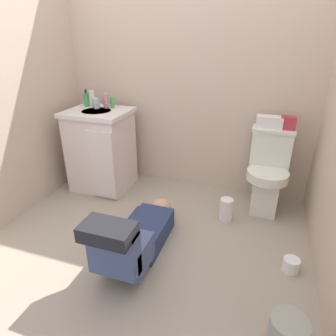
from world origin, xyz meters
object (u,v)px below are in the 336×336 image
(bottle_white, at_px, (92,99))
(bottle_pink, at_px, (106,101))
(toilet, at_px, (268,172))
(paper_towel_roll, at_px, (226,210))
(vanity_cabinet, at_px, (101,149))
(faucet, at_px, (104,102))
(tissue_box, at_px, (270,122))
(person_plumber, at_px, (136,236))
(bottle_green, at_px, (112,102))
(toilet_paper_roll, at_px, (291,265))
(toiletry_bag, at_px, (288,123))
(soap_dispenser, at_px, (86,99))
(bottle_clear, at_px, (96,103))

(bottle_white, bearing_deg, bottle_pink, 5.89)
(toilet, relative_size, paper_towel_roll, 3.63)
(vanity_cabinet, bearing_deg, paper_towel_roll, -9.52)
(faucet, height_order, tissue_box, faucet)
(person_plumber, relative_size, bottle_white, 6.52)
(bottle_green, bearing_deg, person_plumber, -56.35)
(vanity_cabinet, distance_m, bottle_green, 0.48)
(toilet, relative_size, bottle_white, 4.59)
(bottle_white, bearing_deg, tissue_box, 2.81)
(bottle_white, relative_size, toilet_paper_roll, 1.48)
(tissue_box, bearing_deg, toilet, -63.57)
(bottle_white, bearing_deg, toilet, -0.24)
(tissue_box, distance_m, toiletry_bag, 0.15)
(toilet, height_order, faucet, faucet)
(vanity_cabinet, bearing_deg, bottle_pink, 73.37)
(toilet, bearing_deg, paper_towel_roll, -133.20)
(vanity_cabinet, distance_m, soap_dispenser, 0.52)
(soap_dispenser, height_order, bottle_clear, soap_dispenser)
(person_plumber, relative_size, bottle_clear, 10.34)
(toiletry_bag, bearing_deg, soap_dispenser, -178.16)
(toiletry_bag, relative_size, soap_dispenser, 0.75)
(vanity_cabinet, height_order, soap_dispenser, soap_dispenser)
(toilet_paper_roll, bearing_deg, tissue_box, 106.66)
(toiletry_bag, bearing_deg, paper_towel_roll, -134.65)
(faucet, xyz_separation_m, bottle_pink, (0.04, -0.03, 0.02))
(soap_dispenser, xyz_separation_m, bottle_pink, (0.23, -0.01, 0.00))
(tissue_box, relative_size, soap_dispenser, 1.33)
(bottle_clear, bearing_deg, toilet, 1.05)
(person_plumber, bearing_deg, toiletry_bag, 48.45)
(bottle_green, relative_size, paper_towel_roll, 0.54)
(faucet, bearing_deg, bottle_white, -158.98)
(tissue_box, bearing_deg, bottle_clear, -175.74)
(toiletry_bag, bearing_deg, bottle_pink, -177.70)
(toiletry_bag, distance_m, bottle_white, 1.85)
(bottle_clear, height_order, toilet_paper_roll, bottle_clear)
(tissue_box, bearing_deg, toilet_paper_roll, -73.34)
(vanity_cabinet, height_order, tissue_box, tissue_box)
(toilet_paper_roll, bearing_deg, faucet, 155.62)
(toilet, xyz_separation_m, tissue_box, (-0.05, 0.09, 0.43))
(paper_towel_roll, height_order, toilet_paper_roll, paper_towel_roll)
(bottle_green, bearing_deg, toilet_paper_roll, -25.20)
(vanity_cabinet, distance_m, bottle_pink, 0.49)
(tissue_box, bearing_deg, bottle_green, -177.89)
(vanity_cabinet, xyz_separation_m, soap_dispenser, (-0.19, 0.13, 0.47))
(vanity_cabinet, distance_m, toiletry_bag, 1.78)
(tissue_box, height_order, toilet_paper_roll, tissue_box)
(person_plumber, bearing_deg, faucet, 126.86)
(soap_dispenser, distance_m, bottle_clear, 0.16)
(toiletry_bag, distance_m, bottle_pink, 1.70)
(vanity_cabinet, xyz_separation_m, person_plumber, (0.77, -0.89, -0.24))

